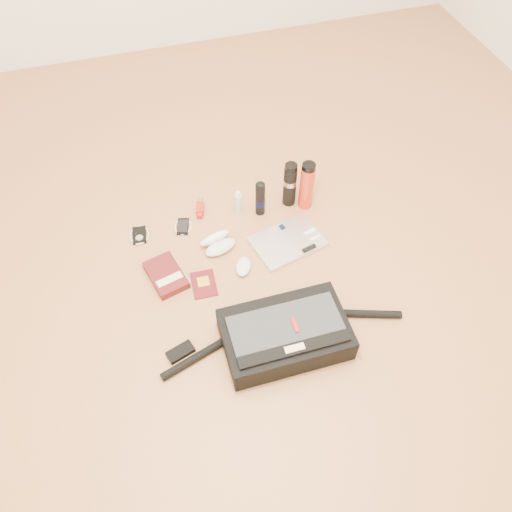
# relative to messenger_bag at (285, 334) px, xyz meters

# --- Properties ---
(ground) EXTENTS (4.00, 4.00, 0.00)m
(ground) POSITION_rel_messenger_bag_xyz_m (-0.03, 0.28, -0.06)
(ground) COLOR #AE7548
(ground) RESTS_ON ground
(messenger_bag) EXTENTS (0.99, 0.30, 0.14)m
(messenger_bag) POSITION_rel_messenger_bag_xyz_m (0.00, 0.00, 0.00)
(messenger_bag) COLOR black
(messenger_bag) RESTS_ON ground
(laptop) EXTENTS (0.35, 0.28, 0.03)m
(laptop) POSITION_rel_messenger_bag_xyz_m (0.18, 0.47, -0.05)
(laptop) COLOR silver
(laptop) RESTS_ON ground
(book) EXTENTS (0.18, 0.23, 0.04)m
(book) POSITION_rel_messenger_bag_xyz_m (-0.38, 0.44, -0.04)
(book) COLOR #4D1214
(book) RESTS_ON ground
(passport) EXTENTS (0.11, 0.15, 0.01)m
(passport) POSITION_rel_messenger_bag_xyz_m (-0.24, 0.36, -0.06)
(passport) COLOR #4E0E15
(passport) RESTS_ON ground
(mouse) EXTENTS (0.10, 0.12, 0.03)m
(mouse) POSITION_rel_messenger_bag_xyz_m (-0.05, 0.39, -0.04)
(mouse) COLOR silver
(mouse) RESTS_ON ground
(sunglasses_case) EXTENTS (0.18, 0.16, 0.09)m
(sunglasses_case) POSITION_rel_messenger_bag_xyz_m (-0.13, 0.54, -0.03)
(sunglasses_case) COLOR silver
(sunglasses_case) RESTS_ON ground
(ipod) EXTENTS (0.10, 0.11, 0.01)m
(ipod) POSITION_rel_messenger_bag_xyz_m (-0.46, 0.71, -0.06)
(ipod) COLOR black
(ipod) RESTS_ON ground
(phone) EXTENTS (0.10, 0.11, 0.01)m
(phone) POSITION_rel_messenger_bag_xyz_m (-0.26, 0.70, -0.06)
(phone) COLOR black
(phone) RESTS_ON ground
(inhaler) EXTENTS (0.06, 0.12, 0.03)m
(inhaler) POSITION_rel_messenger_bag_xyz_m (-0.15, 0.78, -0.05)
(inhaler) COLOR #AB1D0F
(inhaler) RESTS_ON ground
(spray_bottle) EXTENTS (0.04, 0.04, 0.12)m
(spray_bottle) POSITION_rel_messenger_bag_xyz_m (0.02, 0.74, -0.01)
(spray_bottle) COLOR #A5D5E7
(spray_bottle) RESTS_ON ground
(aerosol_can) EXTENTS (0.06, 0.06, 0.19)m
(aerosol_can) POSITION_rel_messenger_bag_xyz_m (0.11, 0.69, 0.03)
(aerosol_can) COLOR black
(aerosol_can) RESTS_ON ground
(thermos_black) EXTENTS (0.08, 0.08, 0.24)m
(thermos_black) POSITION_rel_messenger_bag_xyz_m (0.27, 0.71, 0.06)
(thermos_black) COLOR black
(thermos_black) RESTS_ON ground
(thermos_red) EXTENTS (0.08, 0.08, 0.26)m
(thermos_red) POSITION_rel_messenger_bag_xyz_m (0.34, 0.67, 0.07)
(thermos_red) COLOR red
(thermos_red) RESTS_ON ground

